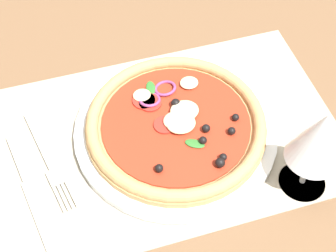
% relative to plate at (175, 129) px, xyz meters
% --- Properties ---
extents(ground_plane, '(1.90, 1.40, 0.02)m').
position_rel_plate_xyz_m(ground_plane, '(0.02, 0.00, -0.02)').
color(ground_plane, brown).
extents(placemat, '(0.51, 0.33, 0.00)m').
position_rel_plate_xyz_m(placemat, '(0.02, 0.00, -0.01)').
color(placemat, '#A39984').
rests_on(placemat, ground_plane).
extents(plate, '(0.29, 0.29, 0.01)m').
position_rel_plate_xyz_m(plate, '(0.00, 0.00, 0.00)').
color(plate, white).
rests_on(plate, placemat).
extents(pizza, '(0.26, 0.26, 0.03)m').
position_rel_plate_xyz_m(pizza, '(-0.00, -0.00, 0.02)').
color(pizza, tan).
rests_on(pizza, plate).
extents(fork, '(0.05, 0.18, 0.00)m').
position_rel_plate_xyz_m(fork, '(0.18, 0.00, -0.00)').
color(fork, silver).
rests_on(fork, placemat).
extents(knife, '(0.05, 0.20, 0.01)m').
position_rel_plate_xyz_m(knife, '(0.21, 0.04, -0.00)').
color(knife, silver).
rests_on(knife, placemat).
extents(wine_glass, '(0.07, 0.07, 0.15)m').
position_rel_plate_xyz_m(wine_glass, '(-0.14, 0.13, 0.09)').
color(wine_glass, silver).
rests_on(wine_glass, ground_plane).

